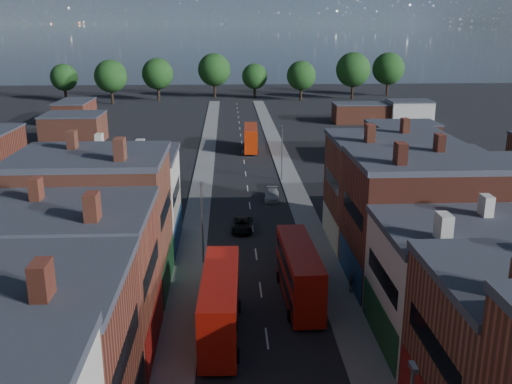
{
  "coord_description": "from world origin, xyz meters",
  "views": [
    {
      "loc": [
        -2.65,
        -21.03,
        22.2
      ],
      "look_at": [
        0.0,
        32.05,
        6.51
      ],
      "focal_mm": 40.0,
      "sensor_mm": 36.0,
      "label": 1
    }
  ],
  "objects": [
    {
      "name": "pavement_west",
      "position": [
        -6.5,
        50.0,
        0.06
      ],
      "size": [
        3.0,
        200.0,
        0.12
      ],
      "primitive_type": "cube",
      "color": "gray",
      "rests_on": "ground"
    },
    {
      "name": "pavement_east",
      "position": [
        6.5,
        50.0,
        0.06
      ],
      "size": [
        3.0,
        200.0,
        0.12
      ],
      "primitive_type": "cube",
      "color": "gray",
      "rests_on": "ground"
    },
    {
      "name": "lamp_post_2",
      "position": [
        -5.2,
        30.0,
        4.7
      ],
      "size": [
        0.25,
        0.7,
        8.12
      ],
      "color": "slate",
      "rests_on": "ground"
    },
    {
      "name": "lamp_post_3",
      "position": [
        5.2,
        60.0,
        4.7
      ],
      "size": [
        0.25,
        0.7,
        8.12
      ],
      "color": "slate",
      "rests_on": "ground"
    },
    {
      "name": "bus_0",
      "position": [
        -3.39,
        16.63,
        2.63
      ],
      "size": [
        3.15,
        11.35,
        4.87
      ],
      "rotation": [
        0.0,
        0.0,
        -0.03
      ],
      "color": "#B3140A",
      "rests_on": "ground"
    },
    {
      "name": "bus_1",
      "position": [
        3.07,
        21.97,
        2.56
      ],
      "size": [
        3.06,
        11.06,
        4.74
      ],
      "rotation": [
        0.0,
        0.0,
        0.03
      ],
      "color": "#A51209",
      "rests_on": "ground"
    },
    {
      "name": "bus_2",
      "position": [
        1.5,
        81.0,
        2.38
      ],
      "size": [
        2.86,
        10.3,
        4.42
      ],
      "rotation": [
        0.0,
        0.0,
        -0.03
      ],
      "color": "#BE2A08",
      "rests_on": "ground"
    },
    {
      "name": "car_2",
      "position": [
        -1.2,
        38.93,
        0.67
      ],
      "size": [
        2.54,
        4.98,
        1.35
      ],
      "primitive_type": "imported",
      "rotation": [
        0.0,
        0.0,
        -0.07
      ],
      "color": "black",
      "rests_on": "ground"
    },
    {
      "name": "car_3",
      "position": [
        3.01,
        50.5,
        0.64
      ],
      "size": [
        2.28,
        4.61,
        1.29
      ],
      "primitive_type": "imported",
      "rotation": [
        0.0,
        0.0,
        -0.11
      ],
      "color": "#BEBEBE",
      "rests_on": "ground"
    },
    {
      "name": "ped_3",
      "position": [
        7.7,
        23.08,
        0.92
      ],
      "size": [
        0.74,
        1.02,
        1.59
      ],
      "primitive_type": "imported",
      "rotation": [
        0.0,
        0.0,
        1.2
      ],
      "color": "#635C55",
      "rests_on": "pavement_east"
    }
  ]
}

